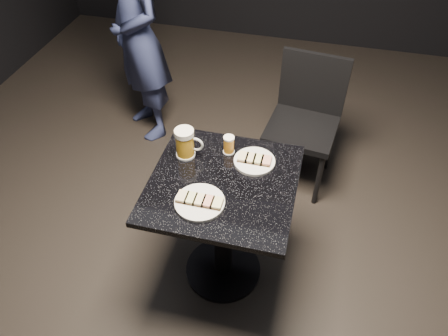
{
  "coord_description": "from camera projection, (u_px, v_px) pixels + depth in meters",
  "views": [
    {
      "loc": [
        0.36,
        -1.42,
        2.23
      ],
      "look_at": [
        0.0,
        0.02,
        0.82
      ],
      "focal_mm": 35.0,
      "sensor_mm": 36.0,
      "label": 1
    }
  ],
  "objects": [
    {
      "name": "beer_tumbler",
      "position": [
        229.0,
        145.0,
        2.2
      ],
      "size": [
        0.06,
        0.06,
        0.1
      ],
      "color": "silver",
      "rests_on": "table"
    },
    {
      "name": "plate_large",
      "position": [
        200.0,
        202.0,
        1.97
      ],
      "size": [
        0.23,
        0.23,
        0.01
      ],
      "primitive_type": "cylinder",
      "color": "silver",
      "rests_on": "table"
    },
    {
      "name": "patron",
      "position": [
        138.0,
        36.0,
        3.05
      ],
      "size": [
        0.68,
        0.68,
        1.6
      ],
      "primitive_type": "imported",
      "rotation": [
        0.0,
        0.0,
        -0.77
      ],
      "color": "navy",
      "rests_on": "floor"
    },
    {
      "name": "canapes_on_plate_small",
      "position": [
        255.0,
        159.0,
        2.16
      ],
      "size": [
        0.17,
        0.07,
        0.02
      ],
      "color": "#4C3521",
      "rests_on": "plate_small"
    },
    {
      "name": "beer_mug",
      "position": [
        186.0,
        143.0,
        2.16
      ],
      "size": [
        0.14,
        0.1,
        0.16
      ],
      "color": "silver",
      "rests_on": "table"
    },
    {
      "name": "table",
      "position": [
        223.0,
        214.0,
        2.25
      ],
      "size": [
        0.7,
        0.7,
        0.75
      ],
      "color": "black",
      "rests_on": "floor"
    },
    {
      "name": "chair",
      "position": [
        305.0,
        115.0,
        2.87
      ],
      "size": [
        0.49,
        0.49,
        0.89
      ],
      "color": "black",
      "rests_on": "floor"
    },
    {
      "name": "floor",
      "position": [
        223.0,
        270.0,
        2.6
      ],
      "size": [
        6.0,
        6.0,
        0.0
      ],
      "primitive_type": "plane",
      "color": "black",
      "rests_on": "ground"
    },
    {
      "name": "plate_small",
      "position": [
        254.0,
        161.0,
        2.17
      ],
      "size": [
        0.21,
        0.21,
        0.01
      ],
      "primitive_type": "cylinder",
      "color": "silver",
      "rests_on": "table"
    },
    {
      "name": "canapes_on_plate_large",
      "position": [
        200.0,
        200.0,
        1.96
      ],
      "size": [
        0.21,
        0.07,
        0.02
      ],
      "color": "#4C3521",
      "rests_on": "plate_large"
    }
  ]
}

